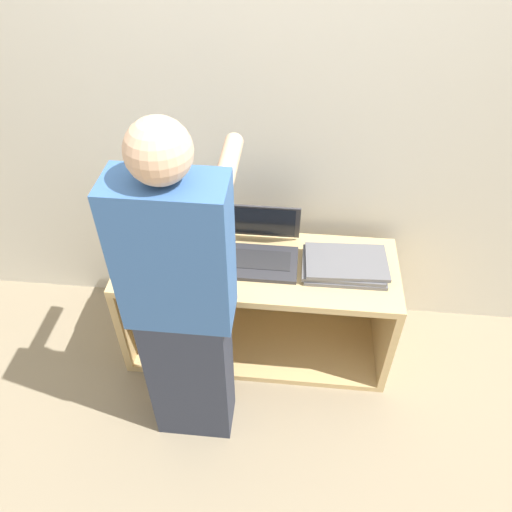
{
  "coord_description": "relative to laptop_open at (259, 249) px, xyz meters",
  "views": [
    {
      "loc": [
        0.16,
        -1.45,
        2.21
      ],
      "look_at": [
        0.0,
        0.17,
        0.72
      ],
      "focal_mm": 35.0,
      "sensor_mm": 36.0,
      "label": 1
    }
  ],
  "objects": [
    {
      "name": "inventory_tag",
      "position": [
        -0.4,
        -0.11,
        0.09
      ],
      "size": [
        0.06,
        0.02,
        0.01
      ],
      "color": "red",
      "rests_on": "laptop_stack_left"
    },
    {
      "name": "wall_back",
      "position": [
        0.0,
        0.3,
        0.55
      ],
      "size": [
        8.0,
        0.05,
        2.4
      ],
      "color": "beige",
      "rests_on": "ground_plane"
    },
    {
      "name": "laptop_open",
      "position": [
        0.0,
        0.0,
        0.0
      ],
      "size": [
        0.37,
        0.32,
        0.25
      ],
      "color": "#333338",
      "rests_on": "cart"
    },
    {
      "name": "cart",
      "position": [
        0.0,
        0.01,
        -0.35
      ],
      "size": [
        1.33,
        0.5,
        0.6
      ],
      "color": "tan",
      "rests_on": "ground_plane"
    },
    {
      "name": "person",
      "position": [
        -0.24,
        -0.52,
        0.13
      ],
      "size": [
        0.4,
        0.52,
        1.57
      ],
      "color": "#2D3342",
      "rests_on": "ground_plane"
    },
    {
      "name": "ground_plane",
      "position": [
        0.0,
        -0.3,
        -0.65
      ],
      "size": [
        12.0,
        12.0,
        0.0
      ],
      "primitive_type": "plane",
      "color": "gray"
    },
    {
      "name": "laptop_stack_right",
      "position": [
        0.4,
        -0.05,
        -0.02
      ],
      "size": [
        0.39,
        0.26,
        0.06
      ],
      "color": "slate",
      "rests_on": "cart"
    },
    {
      "name": "laptop_stack_left",
      "position": [
        -0.4,
        -0.05,
        0.02
      ],
      "size": [
        0.39,
        0.25,
        0.13
      ],
      "color": "#232326",
      "rests_on": "cart"
    }
  ]
}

